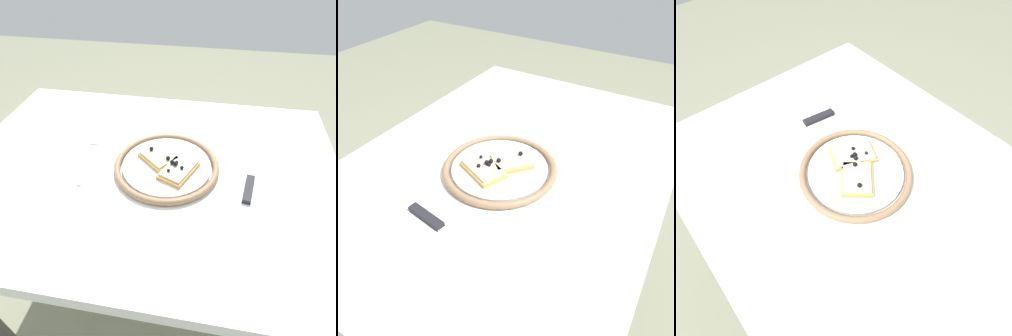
{
  "view_description": "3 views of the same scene",
  "coord_description": "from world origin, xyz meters",
  "views": [
    {
      "loc": [
        0.15,
        -0.56,
        1.23
      ],
      "look_at": [
        0.06,
        -0.03,
        0.76
      ],
      "focal_mm": 31.24,
      "sensor_mm": 36.0,
      "label": 1
    },
    {
      "loc": [
        0.58,
        0.33,
        1.23
      ],
      "look_at": [
        0.06,
        0.02,
        0.76
      ],
      "focal_mm": 35.81,
      "sensor_mm": 36.0,
      "label": 2
    },
    {
      "loc": [
        -0.23,
        0.28,
        1.29
      ],
      "look_at": [
        0.08,
        0.02,
        0.74
      ],
      "focal_mm": 30.62,
      "sensor_mm": 36.0,
      "label": 3
    }
  ],
  "objects": [
    {
      "name": "ground_plane",
      "position": [
        0.0,
        0.0,
        0.0
      ],
      "size": [
        6.0,
        6.0,
        0.0
      ],
      "primitive_type": "plane",
      "color": "gray"
    },
    {
      "name": "dining_table",
      "position": [
        0.0,
        0.0,
        0.64
      ],
      "size": [
        1.0,
        0.73,
        0.73
      ],
      "color": "white",
      "rests_on": "ground_plane"
    },
    {
      "name": "plate",
      "position": [
        0.05,
        -0.0,
        0.74
      ],
      "size": [
        0.27,
        0.27,
        0.02
      ],
      "color": "white",
      "rests_on": "dining_table"
    },
    {
      "name": "pizza_slice_near",
      "position": [
        0.09,
        -0.02,
        0.75
      ],
      "size": [
        0.1,
        0.12,
        0.03
      ],
      "color": "tan",
      "rests_on": "plate"
    },
    {
      "name": "pizza_slice_far",
      "position": [
        0.03,
        0.02,
        0.75
      ],
      "size": [
        0.12,
        0.12,
        0.03
      ],
      "color": "tan",
      "rests_on": "plate"
    },
    {
      "name": "knife",
      "position": [
        0.26,
        -0.01,
        0.73
      ],
      "size": [
        0.06,
        0.24,
        0.01
      ],
      "color": "silver",
      "rests_on": "dining_table"
    },
    {
      "name": "fork",
      "position": [
        -0.16,
        0.0,
        0.73
      ],
      "size": [
        0.04,
        0.2,
        0.0
      ],
      "color": "silver",
      "rests_on": "dining_table"
    }
  ]
}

